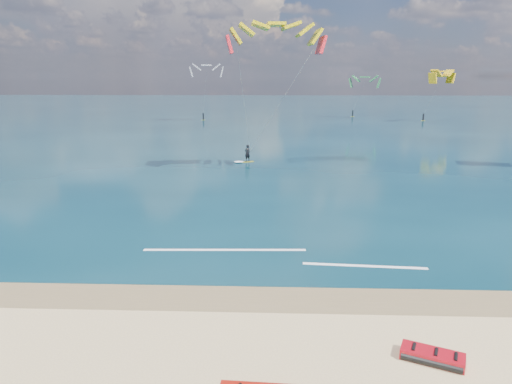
% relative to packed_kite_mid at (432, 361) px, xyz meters
% --- Properties ---
extents(ground, '(320.00, 320.00, 0.00)m').
position_rel_packed_kite_mid_xyz_m(ground, '(-6.48, 41.00, 0.00)').
color(ground, tan).
rests_on(ground, ground).
extents(wet_sand_strip, '(320.00, 2.40, 0.01)m').
position_rel_packed_kite_mid_xyz_m(wet_sand_strip, '(-6.48, 4.00, 0.00)').
color(wet_sand_strip, brown).
rests_on(wet_sand_strip, ground).
extents(sea, '(320.00, 200.00, 0.04)m').
position_rel_packed_kite_mid_xyz_m(sea, '(-6.48, 105.00, 0.02)').
color(sea, '#092834').
rests_on(sea, ground).
extents(packed_kite_mid, '(2.35, 1.81, 0.39)m').
position_rel_packed_kite_mid_xyz_m(packed_kite_mid, '(0.00, 0.00, 0.00)').
color(packed_kite_mid, '#AE0C17').
rests_on(packed_kite_mid, ground).
extents(kitesurfer_main, '(10.12, 8.66, 14.62)m').
position_rel_packed_kite_mid_xyz_m(kitesurfer_main, '(-6.22, 30.40, 7.50)').
color(kitesurfer_main, yellow).
rests_on(kitesurfer_main, sea).
extents(shoreline_foam, '(13.89, 2.40, 0.01)m').
position_rel_packed_kite_mid_xyz_m(shoreline_foam, '(-4.73, 8.37, 0.04)').
color(shoreline_foam, white).
rests_on(shoreline_foam, ground).
extents(distant_kites, '(50.30, 13.29, 10.73)m').
position_rel_packed_kite_mid_xyz_m(distant_kites, '(6.35, 79.22, 4.85)').
color(distant_kites, '#96959D').
rests_on(distant_kites, ground).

